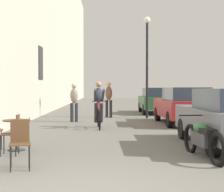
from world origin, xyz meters
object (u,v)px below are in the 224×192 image
(street_lamp, at_px, (147,54))
(parked_car_second, at_px, (183,105))
(cafe_chair_mid_toward_street, at_px, (13,132))
(pedestrian_mid, at_px, (109,97))
(cafe_chair_near_toward_wall, at_px, (20,141))
(parked_motorcycle, at_px, (203,139))
(parked_car_third, at_px, (156,100))
(pedestrian_near, at_px, (74,100))
(cyclist_on_bicycle, at_px, (99,106))
(cafe_table_mid, at_px, (17,128))

(street_lamp, bearing_deg, parked_car_second, -67.99)
(cafe_chair_mid_toward_street, relative_size, pedestrian_mid, 0.51)
(cafe_chair_near_toward_wall, relative_size, parked_motorcycle, 0.42)
(pedestrian_mid, height_order, parked_car_second, pedestrian_mid)
(parked_car_second, xyz_separation_m, parked_car_third, (-0.24, 6.07, -0.01))
(cafe_chair_mid_toward_street, relative_size, parked_motorcycle, 0.42)
(street_lamp, bearing_deg, parked_car_third, 74.52)
(pedestrian_near, relative_size, pedestrian_mid, 0.95)
(cyclist_on_bicycle, relative_size, parked_car_second, 0.42)
(cyclist_on_bicycle, relative_size, pedestrian_near, 1.05)
(pedestrian_mid, distance_m, parked_car_second, 4.43)
(parked_motorcycle, bearing_deg, parked_car_third, 86.33)
(cafe_chair_mid_toward_street, distance_m, cyclist_on_bicycle, 5.56)
(street_lamp, bearing_deg, pedestrian_near, -151.01)
(pedestrian_near, bearing_deg, parked_car_third, 50.19)
(cafe_chair_mid_toward_street, height_order, pedestrian_mid, pedestrian_mid)
(cafe_chair_near_toward_wall, bearing_deg, parked_car_second, 59.45)
(parked_car_second, distance_m, parked_car_third, 6.07)
(cafe_chair_near_toward_wall, distance_m, cafe_table_mid, 2.00)
(cafe_chair_near_toward_wall, xyz_separation_m, parked_car_third, (4.43, 13.99, 0.25))
(cafe_chair_near_toward_wall, distance_m, parked_motorcycle, 3.71)
(pedestrian_mid, bearing_deg, cafe_chair_near_toward_wall, -98.57)
(cafe_chair_near_toward_wall, xyz_separation_m, parked_car_second, (4.67, 7.92, 0.25))
(cyclist_on_bicycle, bearing_deg, pedestrian_mid, 85.06)
(cafe_chair_mid_toward_street, relative_size, cyclist_on_bicycle, 0.51)
(cafe_chair_near_toward_wall, distance_m, pedestrian_mid, 11.31)
(cyclist_on_bicycle, bearing_deg, cafe_chair_near_toward_wall, -101.04)
(cyclist_on_bicycle, height_order, parked_car_second, cyclist_on_bicycle)
(cyclist_on_bicycle, xyz_separation_m, parked_car_third, (3.14, 7.39, -0.04))
(pedestrian_mid, distance_m, parked_motorcycle, 10.44)
(cafe_table_mid, relative_size, cyclist_on_bicycle, 0.41)
(cyclist_on_bicycle, bearing_deg, pedestrian_near, 115.98)
(parked_car_second, bearing_deg, cafe_chair_mid_toward_street, -127.99)
(pedestrian_near, bearing_deg, cafe_table_mid, -95.93)
(cafe_chair_mid_toward_street, bearing_deg, pedestrian_near, 85.11)
(pedestrian_near, xyz_separation_m, pedestrian_mid, (1.51, 2.29, 0.06))
(pedestrian_near, bearing_deg, parked_car_second, -12.12)
(cyclist_on_bicycle, distance_m, parked_car_second, 3.63)
(cafe_table_mid, distance_m, pedestrian_near, 7.01)
(cafe_chair_mid_toward_street, distance_m, street_lamp, 10.55)
(cyclist_on_bicycle, xyz_separation_m, pedestrian_mid, (0.40, 4.57, 0.18))
(pedestrian_mid, height_order, parked_car_third, pedestrian_mid)
(street_lamp, bearing_deg, cafe_chair_near_toward_wall, -108.20)
(cafe_table_mid, relative_size, pedestrian_mid, 0.41)
(cafe_table_mid, height_order, pedestrian_mid, pedestrian_mid)
(cafe_chair_near_toward_wall, height_order, parked_car_second, parked_car_second)
(pedestrian_mid, distance_m, parked_car_third, 3.94)
(cyclist_on_bicycle, xyz_separation_m, street_lamp, (2.24, 4.14, 2.30))
(parked_motorcycle, bearing_deg, pedestrian_mid, 100.54)
(cyclist_on_bicycle, height_order, parked_car_third, cyclist_on_bicycle)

